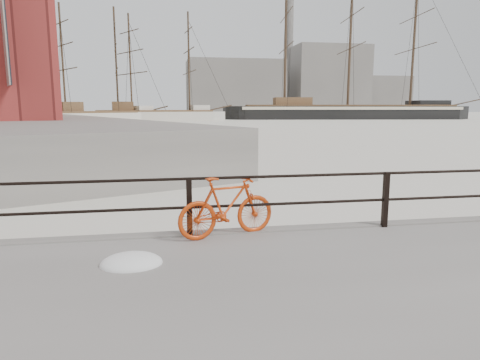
{
  "coord_description": "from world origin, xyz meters",
  "views": [
    {
      "loc": [
        -3.86,
        -7.08,
        2.48
      ],
      "look_at": [
        -2.36,
        1.5,
        1.0
      ],
      "focal_mm": 32.0,
      "sensor_mm": 36.0,
      "label": 1
    }
  ],
  "objects_px": {
    "bicycle": "(227,207)",
    "schooner_left": "(101,122)",
    "schooner_mid": "(155,121)",
    "barque_black": "(347,119)"
  },
  "relations": [
    {
      "from": "schooner_mid",
      "to": "schooner_left",
      "type": "xyz_separation_m",
      "value": [
        -9.02,
        -4.03,
        0.0
      ]
    },
    {
      "from": "barque_black",
      "to": "schooner_mid",
      "type": "height_order",
      "value": "barque_black"
    },
    {
      "from": "bicycle",
      "to": "schooner_left",
      "type": "distance_m",
      "value": 71.16
    },
    {
      "from": "bicycle",
      "to": "barque_black",
      "type": "distance_m",
      "value": 88.83
    },
    {
      "from": "barque_black",
      "to": "schooner_mid",
      "type": "relative_size",
      "value": 2.09
    },
    {
      "from": "bicycle",
      "to": "schooner_left",
      "type": "xyz_separation_m",
      "value": [
        -11.7,
        70.19,
        -0.86
      ]
    },
    {
      "from": "bicycle",
      "to": "schooner_left",
      "type": "relative_size",
      "value": 0.07
    },
    {
      "from": "schooner_mid",
      "to": "schooner_left",
      "type": "distance_m",
      "value": 9.88
    },
    {
      "from": "barque_black",
      "to": "schooner_mid",
      "type": "bearing_deg",
      "value": -164.03
    },
    {
      "from": "bicycle",
      "to": "barque_black",
      "type": "xyz_separation_m",
      "value": [
        37.66,
        80.45,
        -0.86
      ]
    }
  ]
}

